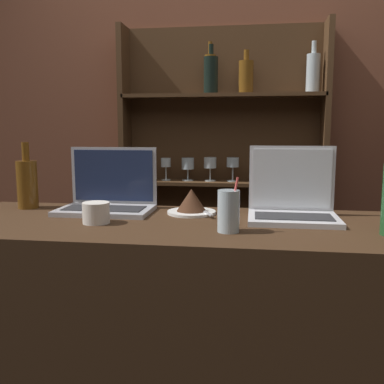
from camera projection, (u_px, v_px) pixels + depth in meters
bar_counter at (212, 368)px, 1.51m from camera, size 1.90×0.60×1.05m
back_wall at (231, 132)px, 2.49m from camera, size 7.00×0.06×2.70m
back_shelf at (223, 188)px, 2.46m from camera, size 1.14×0.18×1.94m
laptop_near at (108, 197)px, 1.65m from camera, size 0.35×0.22×0.24m
laptop_far at (292, 203)px, 1.50m from camera, size 0.31×0.23×0.25m
cake_plate at (192, 203)px, 1.60m from camera, size 0.18×0.18×0.09m
water_glass at (229, 211)px, 1.31m from camera, size 0.07×0.07×0.17m
wine_bottle_amber at (27, 183)px, 1.70m from camera, size 0.08×0.08×0.26m
coffee_cup at (96, 213)px, 1.43m from camera, size 0.09×0.09×0.07m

